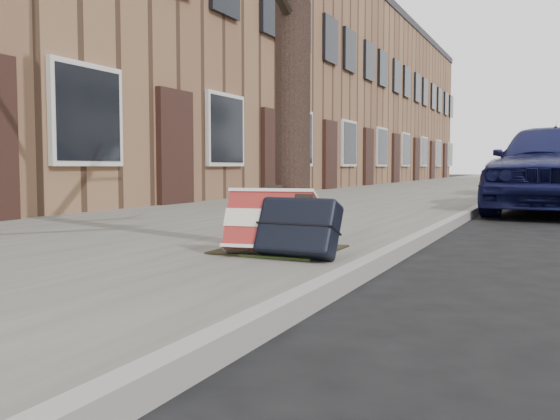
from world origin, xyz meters
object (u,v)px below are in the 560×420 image
at_px(car_near_front, 556,166).
at_px(suitcase_navy, 298,227).
at_px(car_near_mid, 554,168).
at_px(suitcase_red, 270,223).

bearing_deg(car_near_front, suitcase_navy, -96.99).
bearing_deg(car_near_front, car_near_mid, 96.31).
distance_m(suitcase_navy, car_near_mid, 12.38).
relative_size(suitcase_navy, car_near_mid, 0.13).
xyz_separation_m(car_near_front, car_near_mid, (-0.07, 5.03, -0.05)).
height_order(suitcase_red, suitcase_navy, suitcase_red).
relative_size(suitcase_navy, car_near_front, 0.13).
bearing_deg(car_near_mid, suitcase_red, -78.91).
xyz_separation_m(suitcase_navy, car_near_front, (1.61, 7.25, 0.42)).
height_order(suitcase_navy, car_near_front, car_near_front).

